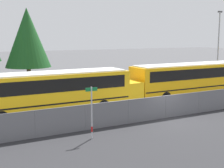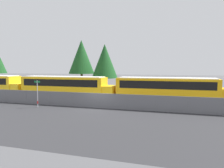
# 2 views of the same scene
# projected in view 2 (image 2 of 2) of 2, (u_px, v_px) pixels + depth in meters

# --- Properties ---
(ground_plane) EXTENTS (200.00, 200.00, 0.00)m
(ground_plane) POSITION_uv_depth(u_px,v_px,m) (98.00, 108.00, 23.15)
(ground_plane) COLOR #4C4C4F
(road_strip) EXTENTS (100.44, 12.00, 0.01)m
(road_strip) POSITION_uv_depth(u_px,v_px,m) (71.00, 121.00, 17.44)
(road_strip) COLOR #2B2B2D
(road_strip) RESTS_ON ground_plane
(fence) EXTENTS (66.51, 0.07, 1.60)m
(fence) POSITION_uv_depth(u_px,v_px,m) (98.00, 100.00, 23.09)
(fence) COLOR #9EA0A5
(fence) RESTS_ON ground_plane
(school_bus_1) EXTENTS (13.19, 2.60, 3.10)m
(school_bus_1) POSITION_uv_depth(u_px,v_px,m) (65.00, 86.00, 29.32)
(school_bus_1) COLOR yellow
(school_bus_1) RESTS_ON ground_plane
(school_bus_2) EXTENTS (13.19, 2.60, 3.10)m
(school_bus_2) POSITION_uv_depth(u_px,v_px,m) (168.00, 88.00, 25.81)
(school_bus_2) COLOR #EDA80F
(school_bus_2) RESTS_ON ground_plane
(street_sign) EXTENTS (0.70, 0.09, 2.93)m
(street_sign) POSITION_uv_depth(u_px,v_px,m) (37.00, 93.00, 23.40)
(street_sign) COLOR #B7B7BC
(street_sign) RESTS_ON ground_plane
(tree_0) EXTENTS (5.10, 5.10, 9.65)m
(tree_0) POSITION_uv_depth(u_px,v_px,m) (81.00, 57.00, 43.13)
(tree_0) COLOR #51381E
(tree_0) RESTS_ON ground_plane
(tree_1) EXTENTS (4.87, 4.87, 8.62)m
(tree_1) POSITION_uv_depth(u_px,v_px,m) (105.00, 61.00, 40.76)
(tree_1) COLOR #51381E
(tree_1) RESTS_ON ground_plane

